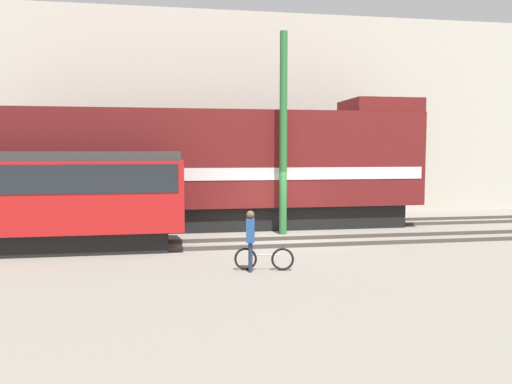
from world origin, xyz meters
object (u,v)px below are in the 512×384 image
at_px(freight_locomotive, 207,168).
at_px(person, 250,235).
at_px(streetcar, 45,195).
at_px(bicycle, 264,259).
at_px(utility_pole_right, 283,134).

height_order(freight_locomotive, person, freight_locomotive).
xyz_separation_m(freight_locomotive, streetcar, (-5.59, -4.09, -0.72)).
bearing_deg(person, streetcar, 148.24).
bearing_deg(person, bicycle, 10.18).
xyz_separation_m(streetcar, utility_pole_right, (8.48, 2.05, 2.09)).
height_order(freight_locomotive, bicycle, freight_locomotive).
bearing_deg(utility_pole_right, bicycle, -107.53).
height_order(streetcar, utility_pole_right, utility_pole_right).
bearing_deg(freight_locomotive, bicycle, -82.41).
height_order(streetcar, person, streetcar).
relative_size(freight_locomotive, bicycle, 11.38).
bearing_deg(freight_locomotive, utility_pole_right, -35.25).
height_order(bicycle, person, person).
bearing_deg(bicycle, utility_pole_right, 72.47).
bearing_deg(utility_pole_right, person, -110.78).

